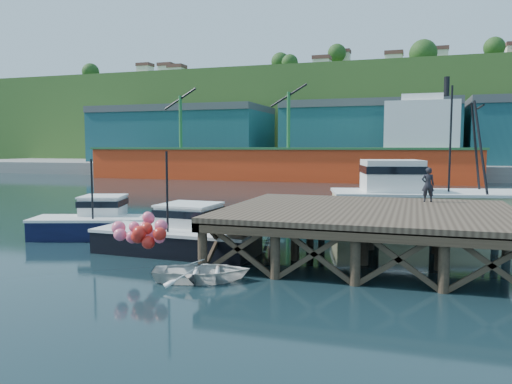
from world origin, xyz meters
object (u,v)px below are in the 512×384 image
at_px(boat_black, 180,234).
at_px(dockworker, 428,185).
at_px(trawler, 433,198).
at_px(dinghy, 202,271).
at_px(boat_navy, 99,221).

xyz_separation_m(boat_black, dockworker, (10.69, 4.97, 2.11)).
xyz_separation_m(trawler, dockworker, (-0.48, -6.11, 1.24)).
bearing_deg(boat_black, dinghy, -52.66).
relative_size(boat_navy, dockworker, 4.27).
relative_size(boat_navy, trawler, 0.54).
xyz_separation_m(boat_black, dinghy, (2.96, -4.22, -0.48)).
xyz_separation_m(dinghy, dockworker, (7.73, 9.19, 2.59)).
height_order(trawler, dockworker, trawler).
relative_size(boat_navy, dinghy, 2.05).
distance_m(boat_navy, boat_black, 6.17).
distance_m(trawler, dinghy, 17.42).
relative_size(trawler, dinghy, 3.81).
height_order(boat_navy, trawler, trawler).
height_order(boat_black, dinghy, boat_black).
bearing_deg(dockworker, boat_black, 15.29).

